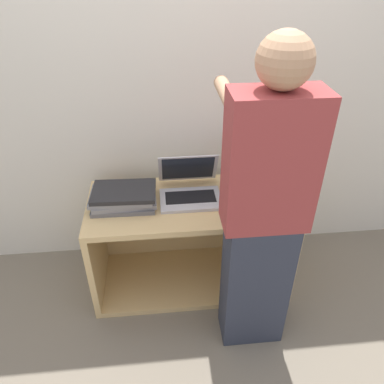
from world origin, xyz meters
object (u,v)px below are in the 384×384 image
Objects in this scene: laptop_stack_left at (124,197)px; laptop_open at (190,189)px; laptop_stack_right at (257,184)px; person at (263,216)px.

laptop_open is at bearing 7.75° from laptop_stack_left.
person is at bearing -101.09° from laptop_stack_right.
laptop_open is 0.94× the size of laptop_stack_right.
laptop_open is 0.39m from laptop_stack_left.
person is (0.70, -0.44, 0.15)m from laptop_stack_left.
person is at bearing -32.41° from laptop_stack_left.
laptop_open is at bearing 171.85° from laptop_stack_right.
laptop_stack_right is at bearing 78.91° from person.
person reaches higher than laptop_stack_left.
person is at bearing -58.29° from laptop_open.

